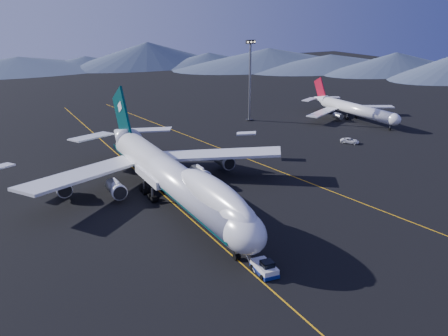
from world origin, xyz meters
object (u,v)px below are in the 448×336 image
boeing_747 (172,176)px  floodlight_mast (250,81)px  service_van (350,141)px  pushback_tug (264,269)px  second_jet (353,109)px

boeing_747 → floodlight_mast: 77.97m
service_van → pushback_tug: bearing=-175.0°
second_jet → service_van: size_ratio=8.16×
service_van → floodlight_mast: size_ratio=0.20×
boeing_747 → service_van: boeing_747 is taller
second_jet → floodlight_mast: floodlight_mast is taller
service_van → floodlight_mast: (-10.57, 39.20, 12.97)m
boeing_747 → pushback_tug: size_ratio=13.74×
second_jet → service_van: 32.21m
boeing_747 → service_van: bearing=16.2°
boeing_747 → second_jet: bearing=26.3°
pushback_tug → service_van: pushback_tug is taller
boeing_747 → service_van: (62.70, 18.25, -5.07)m
floodlight_mast → second_jet: bearing=-25.9°
boeing_747 → pushback_tug: boeing_747 is taller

